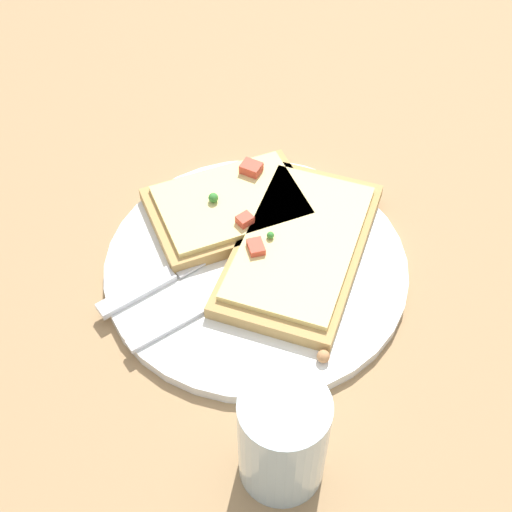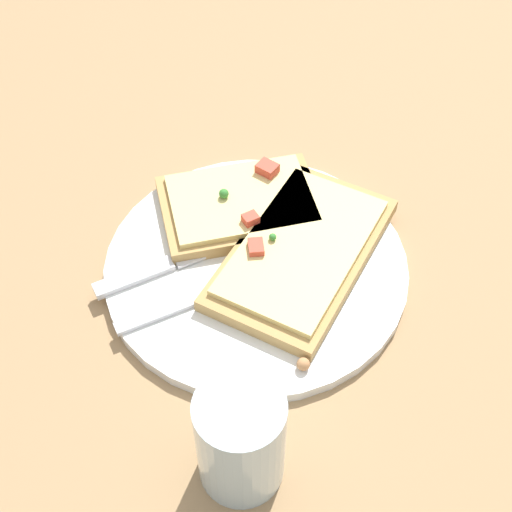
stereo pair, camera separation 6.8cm
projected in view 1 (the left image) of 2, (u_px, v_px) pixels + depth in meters
name	position (u px, v px, depth m)	size (l,w,h in m)	color
ground_plane	(256.00, 270.00, 0.69)	(4.00, 4.00, 0.00)	#9E7A51
plate	(256.00, 267.00, 0.69)	(0.29, 0.29, 0.01)	white
fork	(242.00, 288.00, 0.66)	(0.06, 0.21, 0.01)	silver
knife	(180.00, 269.00, 0.68)	(0.05, 0.20, 0.01)	silver
pizza_slice_main	(300.00, 246.00, 0.69)	(0.19, 0.24, 0.03)	tan
pizza_slice_corner	(231.00, 206.00, 0.72)	(0.17, 0.19, 0.03)	tan
crumb_scatter	(316.00, 330.00, 0.63)	(0.12, 0.09, 0.01)	tan
drinking_glass	(283.00, 439.00, 0.53)	(0.07, 0.07, 0.10)	silver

